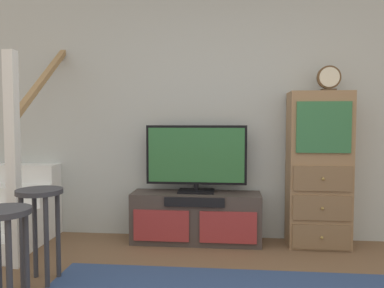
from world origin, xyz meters
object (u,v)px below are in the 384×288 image
at_px(bar_stool_far, 40,213).
at_px(side_cabinet, 318,170).
at_px(media_console, 196,218).
at_px(television, 196,157).
at_px(bar_stool_near, 3,238).
at_px(desk_clock, 329,79).

bearing_deg(bar_stool_far, side_cabinet, 25.26).
xyz_separation_m(media_console, side_cabinet, (1.19, 0.01, 0.50)).
relative_size(television, bar_stool_far, 1.41).
height_order(television, bar_stool_far, television).
height_order(bar_stool_near, bar_stool_far, bar_stool_far).
xyz_separation_m(side_cabinet, bar_stool_far, (-2.28, -1.08, -0.22)).
height_order(media_console, television, television).
height_order(media_console, desk_clock, desk_clock).
relative_size(desk_clock, bar_stool_far, 0.34).
bearing_deg(bar_stool_near, media_console, 57.34).
distance_m(desk_clock, bar_stool_far, 2.81).
xyz_separation_m(television, side_cabinet, (1.19, -0.01, -0.11)).
distance_m(television, bar_stool_far, 1.57).
distance_m(bar_stool_near, bar_stool_far, 0.55).
bearing_deg(television, desk_clock, -1.30).
relative_size(television, desk_clock, 4.14).
bearing_deg(bar_stool_far, television, 45.12).
relative_size(media_console, side_cabinet, 0.86).
distance_m(side_cabinet, bar_stool_near, 2.77).
height_order(media_console, side_cabinet, side_cabinet).
distance_m(side_cabinet, bar_stool_far, 2.53).
height_order(television, bar_stool_near, television).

